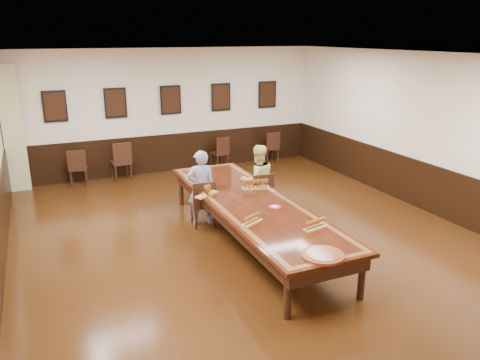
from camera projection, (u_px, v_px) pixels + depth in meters
name	position (u px, v px, depth m)	size (l,w,h in m)	color
floor	(251.00, 242.00, 8.31)	(8.00, 10.00, 0.02)	black
ceiling	(253.00, 55.00, 7.35)	(8.00, 10.00, 0.02)	white
wall_back	(170.00, 111.00, 12.20)	(8.00, 0.02, 3.20)	#F2E1CB
wall_right	(433.00, 134.00, 9.37)	(0.02, 10.00, 3.20)	#F2E1CB
chair_man	(202.00, 203.00, 8.88)	(0.43, 0.47, 0.91)	black
chair_woman	(259.00, 194.00, 9.32)	(0.43, 0.47, 0.93)	black
spare_chair_a	(78.00, 167.00, 11.31)	(0.42, 0.46, 0.90)	black
spare_chair_b	(121.00, 161.00, 11.66)	(0.46, 0.51, 0.99)	black
spare_chair_c	(219.00, 152.00, 12.78)	(0.41, 0.45, 0.88)	black
spare_chair_d	(270.00, 147.00, 13.33)	(0.41, 0.45, 0.89)	black
person_man	(201.00, 188.00, 8.89)	(0.53, 0.35, 1.46)	#4553AD
person_woman	(258.00, 180.00, 9.33)	(0.72, 0.56, 1.45)	#F2EB97
pink_phone	(272.00, 190.00, 8.65)	(0.07, 0.14, 0.01)	#EC4EA7
curtain	(13.00, 129.00, 10.64)	(0.45, 0.18, 2.90)	beige
wainscoting	(252.00, 215.00, 8.15)	(8.00, 10.00, 1.00)	black
conference_table	(252.00, 209.00, 8.12)	(1.40, 5.00, 0.76)	black
posters	(171.00, 100.00, 12.05)	(6.14, 0.04, 0.74)	black
flight_a	(207.00, 191.00, 8.37)	(0.50, 0.37, 0.18)	#A78146
flight_b	(256.00, 184.00, 8.72)	(0.53, 0.27, 0.19)	#A78146
flight_c	(252.00, 219.00, 7.13)	(0.42, 0.30, 0.15)	#A78146
flight_d	(316.00, 224.00, 6.93)	(0.43, 0.22, 0.15)	#A78146
red_plate_grp	(275.00, 207.00, 7.79)	(0.22, 0.22, 0.03)	red
carved_platter	(323.00, 255.00, 6.08)	(0.59, 0.59, 0.05)	maroon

